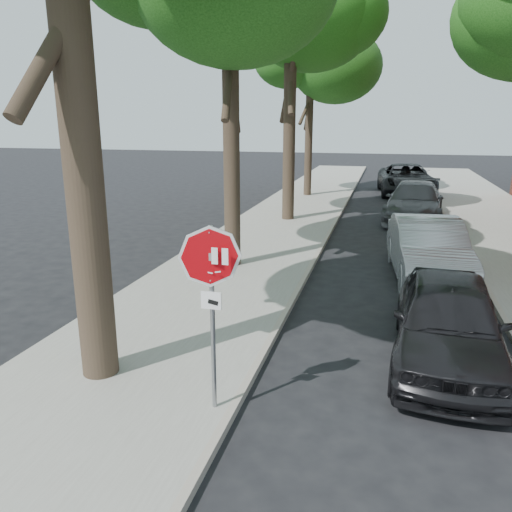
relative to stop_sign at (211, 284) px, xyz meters
The scene contains 11 objects.
ground 2.07m from the stop_sign, ahead, with size 120.00×120.00×0.00m, color black.
sidewalk_left 12.31m from the stop_sign, 98.51° to the left, with size 4.00×55.00×0.12m, color gray.
curb_left 12.17m from the stop_sign, 88.81° to the left, with size 0.12×55.00×0.13m, color #9E9384.
curb_right 13.03m from the stop_sign, 68.86° to the left, with size 0.12×55.00×0.13m, color #9E9384.
stop_sign is the anchor object (origin of this frame).
tree_mid_b 15.48m from the stop_sign, 96.95° to the left, with size 5.88×5.46×10.36m.
tree_far 21.88m from the stop_sign, 95.46° to the left, with size 5.29×4.91×9.33m.
car_a 4.34m from the stop_sign, 37.61° to the left, with size 1.76×4.37×1.49m, color black.
car_b 8.19m from the stop_sign, 66.05° to the left, with size 1.66×4.75×1.57m, color #A4A8AC.
car_c 15.86m from the stop_sign, 77.96° to the left, with size 2.20×5.42×1.57m, color #414245.
car_d 23.49m from the stop_sign, 82.20° to the left, with size 2.81×6.10×1.69m, color black.
Camera 1 is at (1.44, -5.87, 4.01)m, focal length 35.00 mm.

